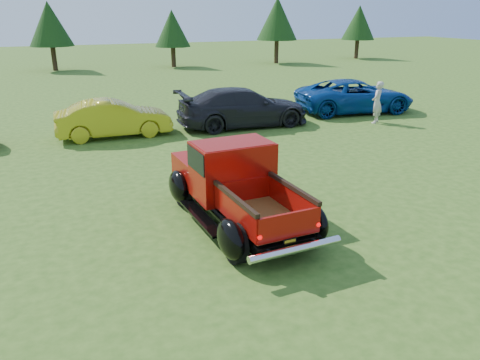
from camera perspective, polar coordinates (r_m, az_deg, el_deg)
The scene contains 10 objects.
ground at distance 9.82m, azimuth 1.75°, elevation -6.11°, with size 120.00×120.00×0.00m, color #305217.
tree_mid_left at distance 39.08m, azimuth -22.19°, elevation 17.21°, with size 3.20×3.20×5.00m.
tree_mid_right at distance 39.27m, azimuth -8.27°, elevation 17.80°, with size 2.82×2.82×4.40m.
tree_east at distance 41.91m, azimuth 4.56°, elevation 19.00°, with size 3.46×3.46×5.40m.
tree_far_east at distance 47.42m, azimuth 14.28°, elevation 18.09°, with size 3.07×3.07×4.80m.
pickup_truck at distance 10.13m, azimuth -0.94°, elevation -0.27°, with size 2.39×4.71×1.71m.
show_car_yellow at distance 17.52m, azimuth -15.16°, elevation 7.25°, with size 1.41×4.04×1.33m, color #AEA217.
show_car_grey at distance 18.53m, azimuth 0.39°, elevation 8.87°, with size 2.10×5.17×1.50m, color black.
show_car_blue at distance 21.82m, azimuth 13.82°, elevation 9.93°, with size 2.41×5.22×1.45m, color navy.
spectator at distance 19.83m, azimuth 16.36°, elevation 9.06°, with size 0.61×0.40×1.67m, color #BCB0A3.
Camera 1 is at (-3.58, -8.06, 4.31)m, focal length 35.00 mm.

